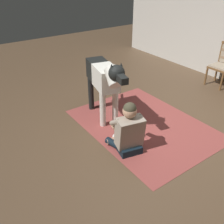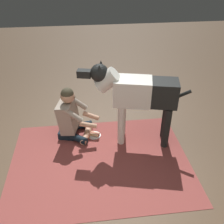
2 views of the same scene
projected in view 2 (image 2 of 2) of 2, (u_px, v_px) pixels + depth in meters
The scene contains 5 objects.
ground_plane at pixel (86, 158), 3.71m from camera, with size 14.48×14.48×0.00m, color brown.
area_rug at pixel (100, 161), 3.65m from camera, with size 2.51×1.88×0.01m, color brown.
person_sitting_on_floor at pixel (71, 117), 3.98m from camera, with size 0.67×0.57×0.84m.
large_dog at pixel (137, 94), 3.63m from camera, with size 1.56×0.54×1.26m.
hot_dog_on_plate at pixel (94, 134), 4.12m from camera, with size 0.21×0.21×0.06m.
Camera 2 is at (-0.05, 2.77, 2.59)m, focal length 41.22 mm.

